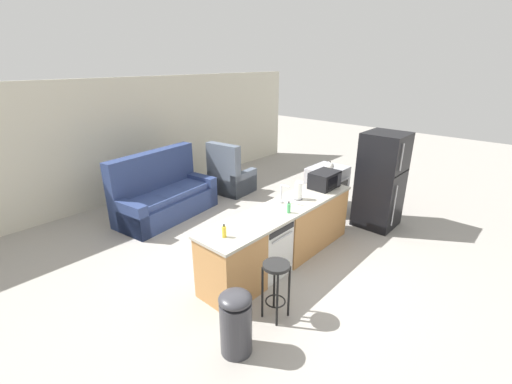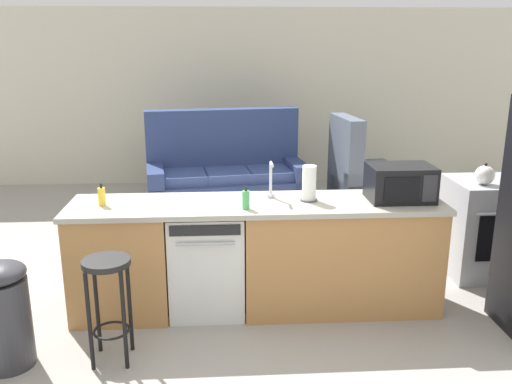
{
  "view_description": "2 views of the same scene",
  "coord_description": "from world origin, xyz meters",
  "px_view_note": "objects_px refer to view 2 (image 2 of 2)",
  "views": [
    {
      "loc": [
        -3.54,
        -2.77,
        2.92
      ],
      "look_at": [
        0.04,
        0.43,
        1.07
      ],
      "focal_mm": 24.0,
      "sensor_mm": 36.0,
      "label": 1
    },
    {
      "loc": [
        -0.11,
        -4.05,
        2.11
      ],
      "look_at": [
        0.15,
        0.12,
        0.95
      ],
      "focal_mm": 38.0,
      "sensor_mm": 36.0,
      "label": 2
    }
  ],
  "objects_px": {
    "kettle": "(485,175)",
    "couch": "(225,178)",
    "paper_towel_roll": "(309,184)",
    "bar_stool": "(108,288)",
    "dishwasher": "(207,260)",
    "stove_range": "(489,227)",
    "trash_bin": "(4,314)",
    "soap_bottle": "(246,200)",
    "dish_soap_bottle": "(102,196)",
    "microwave": "(400,183)",
    "armchair": "(359,181)"
  },
  "relations": [
    {
      "from": "dishwasher",
      "to": "trash_bin",
      "type": "relative_size",
      "value": 1.14
    },
    {
      "from": "stove_range",
      "to": "paper_towel_roll",
      "type": "xyz_separation_m",
      "value": [
        -1.79,
        -0.53,
        0.59
      ]
    },
    {
      "from": "microwave",
      "to": "couch",
      "type": "xyz_separation_m",
      "value": [
        -1.37,
        2.82,
        -0.65
      ]
    },
    {
      "from": "couch",
      "to": "armchair",
      "type": "xyz_separation_m",
      "value": [
        1.75,
        -0.1,
        -0.04
      ]
    },
    {
      "from": "microwave",
      "to": "paper_towel_roll",
      "type": "height_order",
      "value": "paper_towel_roll"
    },
    {
      "from": "armchair",
      "to": "stove_range",
      "type": "bearing_deg",
      "value": -72.49
    },
    {
      "from": "kettle",
      "to": "trash_bin",
      "type": "relative_size",
      "value": 0.28
    },
    {
      "from": "dishwasher",
      "to": "kettle",
      "type": "height_order",
      "value": "kettle"
    },
    {
      "from": "couch",
      "to": "armchair",
      "type": "distance_m",
      "value": 1.75
    },
    {
      "from": "soap_bottle",
      "to": "dishwasher",
      "type": "bearing_deg",
      "value": 151.15
    },
    {
      "from": "paper_towel_roll",
      "to": "trash_bin",
      "type": "xyz_separation_m",
      "value": [
        -2.14,
        -0.75,
        -0.66
      ]
    },
    {
      "from": "dishwasher",
      "to": "kettle",
      "type": "xyz_separation_m",
      "value": [
        2.43,
        0.42,
        0.56
      ]
    },
    {
      "from": "stove_range",
      "to": "armchair",
      "type": "xyz_separation_m",
      "value": [
        -0.68,
        2.16,
        -0.1
      ]
    },
    {
      "from": "trash_bin",
      "to": "bar_stool",
      "type": "bearing_deg",
      "value": 1.67
    },
    {
      "from": "dishwasher",
      "to": "dish_soap_bottle",
      "type": "relative_size",
      "value": 4.77
    },
    {
      "from": "soap_bottle",
      "to": "dish_soap_bottle",
      "type": "xyz_separation_m",
      "value": [
        -1.1,
        0.16,
        0.0
      ]
    },
    {
      "from": "soap_bottle",
      "to": "kettle",
      "type": "xyz_separation_m",
      "value": [
        2.13,
        0.59,
        0.01
      ]
    },
    {
      "from": "paper_towel_roll",
      "to": "bar_stool",
      "type": "distance_m",
      "value": 1.7
    },
    {
      "from": "dish_soap_bottle",
      "to": "armchair",
      "type": "distance_m",
      "value": 3.89
    },
    {
      "from": "stove_range",
      "to": "trash_bin",
      "type": "distance_m",
      "value": 4.13
    },
    {
      "from": "dish_soap_bottle",
      "to": "paper_towel_roll",
      "type": "bearing_deg",
      "value": 1.23
    },
    {
      "from": "paper_towel_roll",
      "to": "soap_bottle",
      "type": "xyz_separation_m",
      "value": [
        -0.51,
        -0.19,
        -0.07
      ]
    },
    {
      "from": "paper_towel_roll",
      "to": "kettle",
      "type": "relative_size",
      "value": 1.38
    },
    {
      "from": "stove_range",
      "to": "kettle",
      "type": "relative_size",
      "value": 4.39
    },
    {
      "from": "dishwasher",
      "to": "couch",
      "type": "height_order",
      "value": "couch"
    },
    {
      "from": "dish_soap_bottle",
      "to": "trash_bin",
      "type": "height_order",
      "value": "dish_soap_bottle"
    },
    {
      "from": "trash_bin",
      "to": "couch",
      "type": "xyz_separation_m",
      "value": [
        1.49,
        3.54,
        0.02
      ]
    },
    {
      "from": "couch",
      "to": "armchair",
      "type": "bearing_deg",
      "value": -3.33
    },
    {
      "from": "trash_bin",
      "to": "couch",
      "type": "relative_size",
      "value": 0.35
    },
    {
      "from": "dish_soap_bottle",
      "to": "armchair",
      "type": "relative_size",
      "value": 0.15
    },
    {
      "from": "dishwasher",
      "to": "armchair",
      "type": "xyz_separation_m",
      "value": [
        1.92,
        2.71,
        -0.07
      ]
    },
    {
      "from": "dishwasher",
      "to": "stove_range",
      "type": "height_order",
      "value": "stove_range"
    },
    {
      "from": "dishwasher",
      "to": "stove_range",
      "type": "bearing_deg",
      "value": 11.91
    },
    {
      "from": "kettle",
      "to": "couch",
      "type": "distance_m",
      "value": 3.35
    },
    {
      "from": "kettle",
      "to": "armchair",
      "type": "bearing_deg",
      "value": 102.72
    },
    {
      "from": "dishwasher",
      "to": "stove_range",
      "type": "distance_m",
      "value": 2.66
    },
    {
      "from": "stove_range",
      "to": "microwave",
      "type": "height_order",
      "value": "microwave"
    },
    {
      "from": "soap_bottle",
      "to": "bar_stool",
      "type": "relative_size",
      "value": 0.24
    },
    {
      "from": "kettle",
      "to": "bar_stool",
      "type": "xyz_separation_m",
      "value": [
        -3.07,
        -1.13,
        -0.45
      ]
    },
    {
      "from": "microwave",
      "to": "bar_stool",
      "type": "xyz_separation_m",
      "value": [
        -2.17,
        -0.71,
        -0.5
      ]
    },
    {
      "from": "bar_stool",
      "to": "couch",
      "type": "height_order",
      "value": "couch"
    },
    {
      "from": "soap_bottle",
      "to": "dish_soap_bottle",
      "type": "height_order",
      "value": "same"
    },
    {
      "from": "microwave",
      "to": "trash_bin",
      "type": "distance_m",
      "value": 3.02
    },
    {
      "from": "paper_towel_roll",
      "to": "trash_bin",
      "type": "relative_size",
      "value": 0.38
    },
    {
      "from": "dishwasher",
      "to": "soap_bottle",
      "type": "xyz_separation_m",
      "value": [
        0.31,
        -0.17,
        0.55
      ]
    },
    {
      "from": "paper_towel_roll",
      "to": "couch",
      "type": "xyz_separation_m",
      "value": [
        -0.64,
        2.79,
        -0.64
      ]
    },
    {
      "from": "paper_towel_roll",
      "to": "bar_stool",
      "type": "bearing_deg",
      "value": -153.27
    },
    {
      "from": "armchair",
      "to": "soap_bottle",
      "type": "bearing_deg",
      "value": -119.2
    },
    {
      "from": "paper_towel_roll",
      "to": "soap_bottle",
      "type": "distance_m",
      "value": 0.55
    },
    {
      "from": "soap_bottle",
      "to": "armchair",
      "type": "relative_size",
      "value": 0.15
    }
  ]
}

